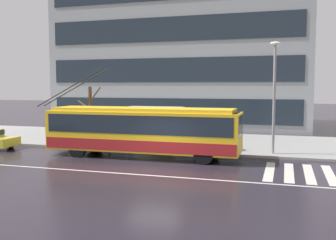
{
  "coord_description": "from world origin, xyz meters",
  "views": [
    {
      "loc": [
        6.09,
        -17.75,
        4.09
      ],
      "look_at": [
        -0.44,
        3.78,
        2.13
      ],
      "focal_mm": 41.51,
      "sensor_mm": 36.0,
      "label": 1
    }
  ],
  "objects": [
    {
      "name": "ground_plane",
      "position": [
        0.0,
        0.0,
        0.0
      ],
      "size": [
        160.0,
        160.0,
        0.0
      ],
      "primitive_type": "plane",
      "color": "#262029"
    },
    {
      "name": "pedestrian_waiting_by_pole",
      "position": [
        -5.64,
        6.63,
        1.71
      ],
      "size": [
        1.17,
        1.17,
        2.0
      ],
      "color": "#2F2D4E",
      "rests_on": "sidewalk_slab"
    },
    {
      "name": "street_lamp",
      "position": [
        5.44,
        5.68,
        4.01
      ],
      "size": [
        0.6,
        0.32,
        6.52
      ],
      "color": "gray",
      "rests_on": "sidewalk_slab"
    },
    {
      "name": "crosswalk_stripe_center",
      "position": [
        7.23,
        1.34,
        0.0
      ],
      "size": [
        0.44,
        4.4,
        0.01
      ],
      "primitive_type": "cube",
      "color": "beige",
      "rests_on": "ground_plane"
    },
    {
      "name": "lane_centre_line",
      "position": [
        0.0,
        -1.2,
        0.0
      ],
      "size": [
        72.0,
        0.14,
        0.01
      ],
      "primitive_type": "cube",
      "color": "silver",
      "rests_on": "ground_plane"
    },
    {
      "name": "trolleybus",
      "position": [
        -1.75,
        3.08,
        1.58
      ],
      "size": [
        12.37,
        2.57,
        5.17
      ],
      "color": "yellow",
      "rests_on": "ground_plane"
    },
    {
      "name": "pedestrian_walking_past",
      "position": [
        0.93,
        5.55,
        1.73
      ],
      "size": [
        1.34,
        1.34,
        1.94
      ],
      "color": "#252723",
      "rests_on": "sidewalk_slab"
    },
    {
      "name": "office_tower_corner_left",
      "position": [
        -3.84,
        21.89,
        10.93
      ],
      "size": [
        24.46,
        13.65,
        21.84
      ],
      "color": "#90979C",
      "rests_on": "ground_plane"
    },
    {
      "name": "sidewalk_slab",
      "position": [
        0.0,
        9.68,
        0.07
      ],
      "size": [
        80.0,
        10.0,
        0.14
      ],
      "primitive_type": "cube",
      "color": "gray",
      "rests_on": "ground_plane"
    },
    {
      "name": "crosswalk_stripe_inner_a",
      "position": [
        6.33,
        1.34,
        0.0
      ],
      "size": [
        0.44,
        4.4,
        0.01
      ],
      "primitive_type": "cube",
      "color": "beige",
      "rests_on": "ground_plane"
    },
    {
      "name": "street_tree_bare",
      "position": [
        -7.0,
        6.61,
        2.27
      ],
      "size": [
        2.01,
        1.15,
        3.93
      ],
      "color": "brown",
      "rests_on": "sidewalk_slab"
    },
    {
      "name": "bus_shelter",
      "position": [
        -2.21,
        6.7,
        2.04
      ],
      "size": [
        3.77,
        1.52,
        2.59
      ],
      "color": "gray",
      "rests_on": "sidewalk_slab"
    },
    {
      "name": "pedestrian_approaching_curb",
      "position": [
        2.07,
        6.09,
        1.65
      ],
      "size": [
        1.3,
        1.3,
        1.93
      ],
      "color": "navy",
      "rests_on": "sidewalk_slab"
    },
    {
      "name": "crosswalk_stripe_inner_b",
      "position": [
        8.13,
        1.34,
        0.0
      ],
      "size": [
        0.44,
        4.4,
        0.01
      ],
      "primitive_type": "cube",
      "color": "beige",
      "rests_on": "ground_plane"
    },
    {
      "name": "pedestrian_at_shelter",
      "position": [
        -1.2,
        7.14,
        1.74
      ],
      "size": [
        1.37,
        1.37,
        2.0
      ],
      "color": "#574C4A",
      "rests_on": "sidewalk_slab"
    },
    {
      "name": "crosswalk_stripe_edge_near",
      "position": [
        5.43,
        1.34,
        0.0
      ],
      "size": [
        0.44,
        4.4,
        0.01
      ],
      "primitive_type": "cube",
      "color": "beige",
      "rests_on": "ground_plane"
    }
  ]
}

